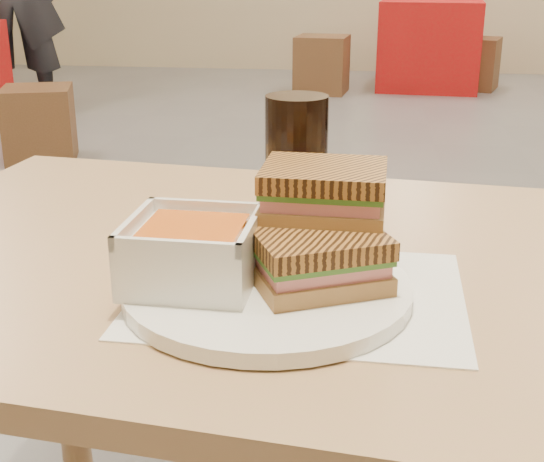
# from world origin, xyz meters

# --- Properties ---
(main_table) EXTENTS (1.27, 0.82, 0.75)m
(main_table) POSITION_xyz_m (0.08, -1.90, 0.64)
(main_table) COLOR #9F7E4D
(main_table) RESTS_ON ground
(tray_liner) EXTENTS (0.34, 0.27, 0.00)m
(tray_liner) POSITION_xyz_m (0.04, -1.99, 0.75)
(tray_liner) COLOR white
(tray_liner) RESTS_ON main_table
(plate) EXTENTS (0.29, 0.29, 0.02)m
(plate) POSITION_xyz_m (0.01, -2.01, 0.76)
(plate) COLOR white
(plate) RESTS_ON tray_liner
(soup_bowl) EXTENTS (0.13, 0.13, 0.07)m
(soup_bowl) POSITION_xyz_m (-0.07, -2.01, 0.80)
(soup_bowl) COLOR white
(soup_bowl) RESTS_ON plate
(panini_lower) EXTENTS (0.16, 0.15, 0.06)m
(panini_lower) POSITION_xyz_m (0.06, -2.00, 0.80)
(panini_lower) COLOR #9A6B40
(panini_lower) RESTS_ON plate
(panini_upper) EXTENTS (0.13, 0.11, 0.06)m
(panini_upper) POSITION_xyz_m (0.06, -1.95, 0.85)
(panini_upper) COLOR #9A6B40
(panini_upper) RESTS_ON panini_lower
(cola_glass) EXTENTS (0.08, 0.08, 0.17)m
(cola_glass) POSITION_xyz_m (0.01, -1.79, 0.83)
(cola_glass) COLOR black
(cola_glass) RESTS_ON main_table
(bg_table_2) EXTENTS (0.91, 0.91, 0.74)m
(bg_table_2) POSITION_xyz_m (0.59, 4.04, 0.37)
(bg_table_2) COLOR #AD0A0E
(bg_table_2) RESTS_ON ground
(bg_chair_0r) EXTENTS (0.46, 0.46, 0.41)m
(bg_chair_0r) POSITION_xyz_m (-1.72, 1.19, 0.21)
(bg_chair_0r) COLOR brown
(bg_chair_0r) RESTS_ON ground
(bg_chair_2l) EXTENTS (0.46, 0.46, 0.47)m
(bg_chair_2l) POSITION_xyz_m (-0.32, 3.66, 0.23)
(bg_chair_2l) COLOR brown
(bg_chair_2l) RESTS_ON ground
(bg_chair_2r) EXTENTS (0.48, 0.48, 0.43)m
(bg_chair_2r) POSITION_xyz_m (0.98, 4.04, 0.22)
(bg_chair_2r) COLOR brown
(bg_chair_2r) RESTS_ON ground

